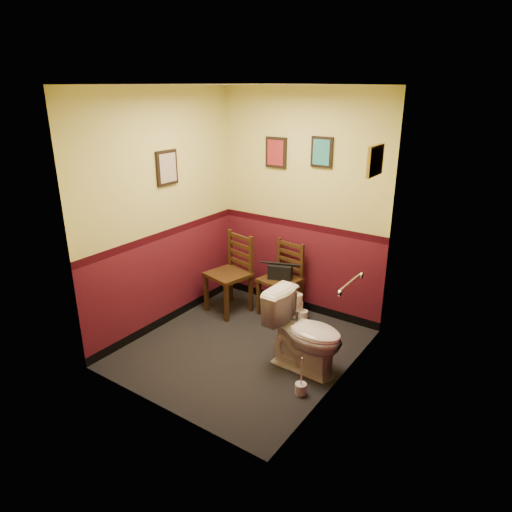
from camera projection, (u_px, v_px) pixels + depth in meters
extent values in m
cube|color=black|center=(243.00, 348.00, 4.98)|extent=(2.20, 2.40, 0.00)
cube|color=silver|center=(240.00, 85.00, 4.04)|extent=(2.20, 2.40, 0.00)
cube|color=#551321|center=(301.00, 206.00, 5.44)|extent=(2.20, 0.00, 2.70)
cube|color=#551321|center=(152.00, 267.00, 3.58)|extent=(2.20, 0.00, 2.70)
cube|color=#551321|center=(162.00, 214.00, 5.09)|extent=(0.00, 2.40, 2.70)
cube|color=#551321|center=(345.00, 251.00, 3.93)|extent=(0.00, 2.40, 2.70)
cylinder|color=silver|center=(349.00, 283.00, 4.28)|extent=(0.03, 0.50, 0.03)
cylinder|color=silver|center=(340.00, 293.00, 4.08)|extent=(0.02, 0.06, 0.06)
cylinder|color=silver|center=(362.00, 275.00, 4.46)|extent=(0.02, 0.06, 0.06)
cube|color=black|center=(276.00, 153.00, 5.40)|extent=(0.28, 0.03, 0.36)
cube|color=maroon|center=(275.00, 153.00, 5.39)|extent=(0.22, 0.01, 0.30)
cube|color=black|center=(322.00, 152.00, 5.07)|extent=(0.26, 0.03, 0.34)
cube|color=teal|center=(321.00, 152.00, 5.05)|extent=(0.20, 0.01, 0.28)
cube|color=black|center=(167.00, 168.00, 4.99)|extent=(0.03, 0.30, 0.38)
cube|color=tan|center=(168.00, 168.00, 4.98)|extent=(0.01, 0.24, 0.31)
cube|color=olive|center=(375.00, 161.00, 4.16)|extent=(0.03, 0.34, 0.28)
cube|color=tan|center=(374.00, 160.00, 4.17)|extent=(0.01, 0.28, 0.22)
imported|color=white|center=(305.00, 333.00, 4.51)|extent=(0.82, 0.48, 0.79)
cylinder|color=silver|center=(301.00, 389.00, 4.23)|extent=(0.11, 0.11, 0.11)
cylinder|color=silver|center=(301.00, 372.00, 4.16)|extent=(0.01, 0.01, 0.31)
cube|color=#4C3016|center=(228.00, 275.00, 5.65)|extent=(0.55, 0.55, 0.04)
cube|color=#4C3016|center=(206.00, 292.00, 5.75)|extent=(0.05, 0.05, 0.50)
cube|color=#4C3016|center=(231.00, 284.00, 6.00)|extent=(0.05, 0.05, 0.50)
cube|color=#4C3016|center=(226.00, 303.00, 5.47)|extent=(0.05, 0.05, 0.50)
cube|color=#4C3016|center=(251.00, 293.00, 5.73)|extent=(0.05, 0.05, 0.50)
cube|color=#4C3016|center=(230.00, 248.00, 5.83)|extent=(0.05, 0.05, 0.50)
cube|color=#4C3016|center=(251.00, 256.00, 5.56)|extent=(0.05, 0.05, 0.50)
cube|color=#4C3016|center=(240.00, 262.00, 5.74)|extent=(0.37, 0.11, 0.05)
cube|color=#4C3016|center=(240.00, 254.00, 5.70)|extent=(0.37, 0.11, 0.05)
cube|color=#4C3016|center=(240.00, 246.00, 5.67)|extent=(0.37, 0.11, 0.05)
cube|color=#4C3016|center=(240.00, 237.00, 5.63)|extent=(0.37, 0.11, 0.05)
cube|color=#4C3016|center=(280.00, 280.00, 5.58)|extent=(0.49, 0.49, 0.04)
cube|color=#4C3016|center=(259.00, 297.00, 5.66)|extent=(0.05, 0.05, 0.46)
cube|color=#4C3016|center=(278.00, 288.00, 5.91)|extent=(0.05, 0.05, 0.46)
cube|color=#4C3016|center=(281.00, 306.00, 5.42)|extent=(0.05, 0.05, 0.46)
cube|color=#4C3016|center=(301.00, 297.00, 5.67)|extent=(0.05, 0.05, 0.46)
cube|color=#4C3016|center=(279.00, 255.00, 5.75)|extent=(0.05, 0.04, 0.46)
cube|color=#4C3016|center=(302.00, 262.00, 5.51)|extent=(0.05, 0.04, 0.46)
cube|color=#4C3016|center=(290.00, 268.00, 5.68)|extent=(0.35, 0.08, 0.05)
cube|color=#4C3016|center=(290.00, 261.00, 5.64)|extent=(0.35, 0.08, 0.05)
cube|color=#4C3016|center=(291.00, 253.00, 5.60)|extent=(0.35, 0.08, 0.05)
cube|color=#4C3016|center=(291.00, 245.00, 5.57)|extent=(0.35, 0.08, 0.05)
cube|color=black|center=(280.00, 272.00, 5.55)|extent=(0.32, 0.23, 0.18)
cylinder|color=black|center=(280.00, 264.00, 5.51)|extent=(0.24, 0.11, 0.02)
cylinder|color=silver|center=(294.00, 312.00, 5.66)|extent=(0.12, 0.12, 0.11)
cylinder|color=silver|center=(303.00, 315.00, 5.59)|extent=(0.12, 0.12, 0.11)
cylinder|color=silver|center=(298.00, 306.00, 5.58)|extent=(0.12, 0.12, 0.11)
cylinder|color=silver|center=(298.00, 298.00, 5.53)|extent=(0.12, 0.12, 0.11)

